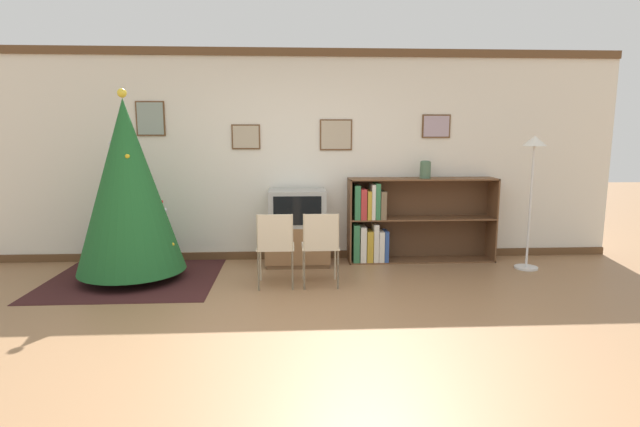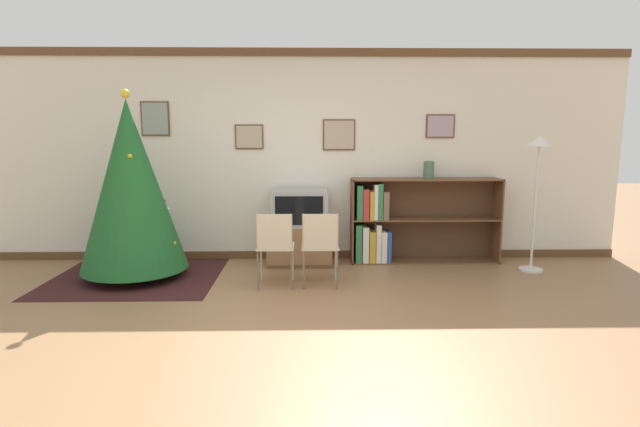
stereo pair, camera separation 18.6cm
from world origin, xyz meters
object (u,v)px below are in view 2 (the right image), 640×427
(tv_console, at_px, (300,244))
(standing_lamp, at_px, (538,168))
(vase, at_px, (429,170))
(television, at_px, (299,207))
(folding_chair_right, at_px, (320,244))
(bookshelf, at_px, (396,222))
(folding_chair_left, at_px, (275,245))
(christmas_tree, at_px, (131,186))

(tv_console, height_order, standing_lamp, standing_lamp)
(vase, distance_m, standing_lamp, 1.26)
(television, height_order, standing_lamp, standing_lamp)
(folding_chair_right, height_order, standing_lamp, standing_lamp)
(bookshelf, bearing_deg, folding_chair_left, -144.43)
(christmas_tree, relative_size, folding_chair_left, 2.59)
(folding_chair_left, bearing_deg, standing_lamp, 10.92)
(christmas_tree, xyz_separation_m, vase, (3.52, 0.64, 0.13))
(television, xyz_separation_m, bookshelf, (1.24, 0.10, -0.21))
(tv_console, distance_m, standing_lamp, 3.01)
(tv_console, distance_m, television, 0.47)
(bookshelf, relative_size, vase, 8.52)
(bookshelf, xyz_separation_m, standing_lamp, (1.57, -0.47, 0.73))
(christmas_tree, distance_m, bookshelf, 3.24)
(folding_chair_right, bearing_deg, tv_console, 104.14)
(television, bearing_deg, standing_lamp, -7.46)
(folding_chair_right, bearing_deg, christmas_tree, 169.25)
(folding_chair_right, relative_size, bookshelf, 0.43)
(television, bearing_deg, christmas_tree, -163.57)
(bookshelf, xyz_separation_m, vase, (0.40, -0.02, 0.68))
(folding_chair_left, height_order, bookshelf, bookshelf)
(tv_console, xyz_separation_m, bookshelf, (1.24, 0.10, 0.26))
(television, height_order, folding_chair_left, television)
(television, relative_size, folding_chair_right, 0.86)
(standing_lamp, bearing_deg, christmas_tree, -177.72)
(television, relative_size, bookshelf, 0.37)
(folding_chair_left, bearing_deg, bookshelf, 35.57)
(tv_console, relative_size, standing_lamp, 0.50)
(tv_console, xyz_separation_m, standing_lamp, (2.82, -0.37, 0.99))
(folding_chair_left, relative_size, vase, 3.69)
(folding_chair_right, xyz_separation_m, standing_lamp, (2.57, 0.59, 0.77))
(tv_console, relative_size, television, 1.14)
(folding_chair_right, bearing_deg, folding_chair_left, 180.00)
(folding_chair_left, xyz_separation_m, folding_chair_right, (0.48, 0.00, 0.00))
(christmas_tree, height_order, folding_chair_left, christmas_tree)
(christmas_tree, bearing_deg, standing_lamp, 2.28)
(tv_console, bearing_deg, standing_lamp, -7.51)
(christmas_tree, height_order, tv_console, christmas_tree)
(christmas_tree, bearing_deg, vase, 10.31)
(folding_chair_left, bearing_deg, folding_chair_right, 0.00)
(christmas_tree, relative_size, vase, 9.54)
(christmas_tree, xyz_separation_m, folding_chair_right, (2.12, -0.40, -0.59))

